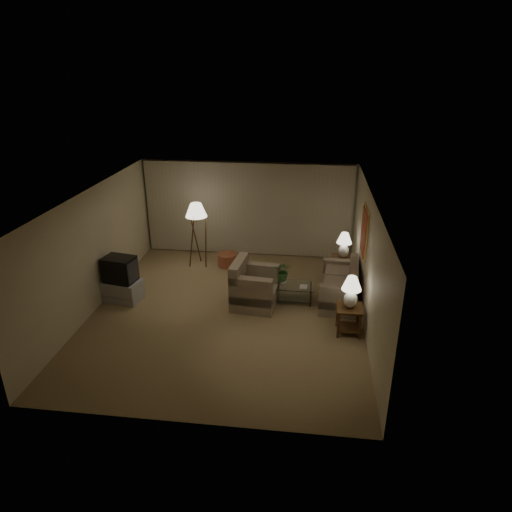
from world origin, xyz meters
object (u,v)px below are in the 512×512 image
Objects in this scene: armchair at (255,288)px; floor_lamp at (197,234)px; coffee_table at (289,290)px; sofa at (339,287)px; side_table_near at (349,315)px; vase at (283,281)px; tv_cabinet at (122,290)px; table_lamp_near at (351,289)px; ottoman at (228,260)px; crt_tv at (120,269)px; side_table_far at (342,264)px; table_lamp_far at (344,243)px.

armchair is 2.79m from floor_lamp.
sofa is at bearing 4.97° from coffee_table.
side_table_near is 3.60× the size of vase.
tv_cabinet is (-5.05, -0.56, -0.12)m from sofa.
floor_lamp is at bearing 69.81° from tv_cabinet.
ottoman is at bearing 135.66° from table_lamp_near.
table_lamp_near is 4.40m from ottoman.
vase is at bearing 17.58° from tv_cabinet.
tv_cabinet is 1.24× the size of crt_tv.
tv_cabinet is (-5.20, 0.79, -0.76)m from table_lamp_near.
vase reaches higher than coffee_table.
tv_cabinet reaches higher than ottoman.
side_table_far is at bearing 42.96° from vase.
armchair is at bearing 155.71° from side_table_near.
floor_lamp is at bearing -109.15° from sofa.
coffee_table is 3.96m from crt_tv.
armchair is 3.14m from tv_cabinet.
armchair reaches higher than vase.
armchair is at bearing 13.21° from tv_cabinet.
armchair is 2.66m from side_table_far.
ottoman is (2.11, 2.23, -0.07)m from tv_cabinet.
armchair reaches higher than coffee_table.
floor_lamp is (1.30, 2.19, 0.13)m from crt_tv.
sofa reaches higher than vase.
ottoman is (0.80, 0.04, -0.75)m from floor_lamp.
armchair is at bearing -73.36° from sofa.
tv_cabinet is at bearing -173.28° from coffee_table.
sofa is 2.57× the size of table_lamp_near.
ottoman is at bearing 57.20° from crt_tv.
vase is at bearing -56.67° from armchair.
coffee_table reaches higher than ottoman.
side_table_near is 1.92m from vase.
crt_tv is at bearing -79.30° from sofa.
table_lamp_far is at bearing 46.09° from coffee_table.
table_lamp_far is at bearing 90.00° from side_table_near.
floor_lamp reaches higher than coffee_table.
sofa is at bearing 16.92° from crt_tv.
ottoman is (-3.09, 0.42, -0.81)m from table_lamp_far.
sofa is 10.62× the size of vase.
tv_cabinet is (-5.20, -1.81, -0.16)m from side_table_far.
armchair is 2.29× the size of ottoman.
armchair is 2.34m from ottoman.
side_table_far is 3.95m from floor_lamp.
side_table_near is at bearing -44.34° from ottoman.
sofa is 1.00× the size of floor_lamp.
side_table_far is 5.52m from crt_tv.
sofa reaches higher than side_table_far.
side_table_far is 1.88m from coffee_table.
armchair is 1.06× the size of coffee_table.
sofa is 1.85× the size of tv_cabinet.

